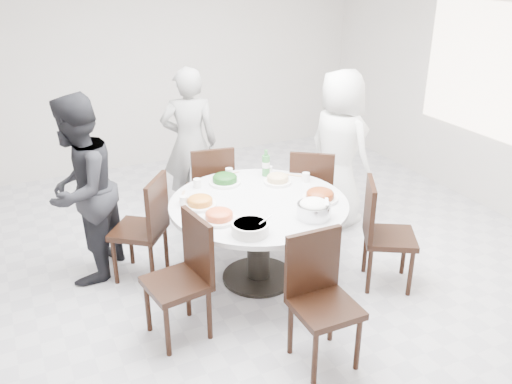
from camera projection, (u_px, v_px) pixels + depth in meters
name	position (u px, v px, depth m)	size (l,w,h in m)	color
floor	(245.00, 265.00, 5.02)	(6.00, 6.00, 0.01)	silver
wall_back	(146.00, 59.00, 6.92)	(6.00, 0.01, 2.80)	beige
wall_right	(504.00, 84.00, 5.65)	(0.01, 6.00, 2.80)	beige
window	(505.00, 74.00, 5.61)	(0.04, 2.20, 1.40)	white
dining_table	(259.00, 241.00, 4.68)	(1.50, 1.50, 0.75)	silver
chair_ne	(312.00, 192.00, 5.39)	(0.42, 0.42, 0.95)	black
chair_n	(210.00, 188.00, 5.47)	(0.42, 0.42, 0.95)	black
chair_nw	(138.00, 228.00, 4.68)	(0.42, 0.42, 0.95)	black
chair_sw	(176.00, 281.00, 3.93)	(0.42, 0.42, 0.95)	black
chair_s	(325.00, 305.00, 3.67)	(0.42, 0.42, 0.95)	black
chair_se	(390.00, 235.00, 4.57)	(0.42, 0.42, 0.95)	black
diner_right	(339.00, 149.00, 5.54)	(0.80, 0.52, 1.63)	white
diner_middle	(190.00, 144.00, 5.71)	(0.59, 0.39, 1.62)	black
diner_left	(80.00, 190.00, 4.56)	(0.80, 0.62, 1.65)	black
dish_greens	(225.00, 180.00, 4.86)	(0.28, 0.28, 0.07)	white
dish_pale	(278.00, 180.00, 4.87)	(0.25, 0.25, 0.07)	white
dish_orange	(200.00, 203.00, 4.43)	(0.26, 0.26, 0.07)	white
dish_redbrown	(320.00, 196.00, 4.54)	(0.30, 0.30, 0.07)	white
dish_tofu	(219.00, 217.00, 4.19)	(0.28, 0.28, 0.07)	white
rice_bowl	(314.00, 211.00, 4.24)	(0.27, 0.27, 0.11)	silver
soup_bowl	(250.00, 228.00, 4.00)	(0.28, 0.28, 0.09)	white
beverage_bottle	(266.00, 163.00, 5.00)	(0.07, 0.07, 0.25)	#327E39
tea_cups	(232.00, 173.00, 4.99)	(0.07, 0.07, 0.08)	white
chopsticks	(225.00, 174.00, 5.08)	(0.24, 0.04, 0.01)	tan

